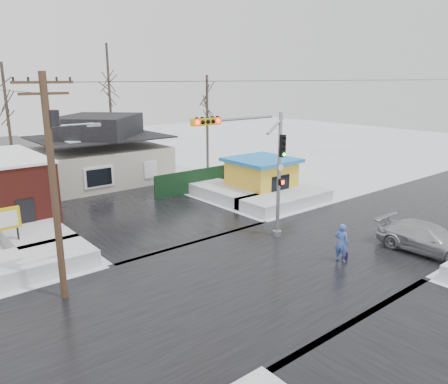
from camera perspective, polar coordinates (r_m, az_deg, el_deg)
ground at (r=20.67m, az=5.22°, el=-10.42°), size 120.00×120.00×0.00m
road_ns at (r=20.67m, az=5.22°, el=-10.40°), size 10.00×120.00×0.02m
road_ew at (r=20.67m, az=5.22°, el=-10.40°), size 120.00×10.00×0.02m
snowbank_nw at (r=22.29m, az=-25.69°, el=-8.86°), size 7.00×3.00×0.80m
snowbank_ne at (r=31.22m, az=8.02°, el=-0.97°), size 7.00×3.00×0.80m
snowbank_nside_w at (r=27.30m, az=-24.26°, el=-4.47°), size 3.00×8.00×0.80m
snowbank_nside_e at (r=33.41m, az=-0.63°, el=0.22°), size 3.00×8.00×0.80m
traffic_signal at (r=22.94m, az=4.62°, el=4.06°), size 6.05×0.68×7.00m
utility_pole at (r=17.92m, az=-21.27°, el=1.95°), size 3.15×0.44×9.00m
house at (r=38.87m, az=-15.85°, el=5.06°), size 10.40×8.40×5.76m
kiosk at (r=33.32m, az=4.89°, el=2.01°), size 4.60×4.60×2.88m
fence at (r=34.54m, az=-3.36°, el=1.54°), size 8.00×0.12×1.80m
tree_far_left at (r=40.31m, az=-26.77°, el=12.04°), size 3.00×3.00×10.00m
tree_far_mid at (r=45.50m, az=-14.92°, el=15.23°), size 3.00×3.00×12.00m
tree_far_right at (r=41.76m, az=-2.23°, el=12.50°), size 3.00×3.00×9.00m
pedestrian at (r=22.12m, az=15.10°, el=-6.46°), size 0.60×0.78×1.93m
car at (r=24.80m, az=25.12°, el=-5.59°), size 2.35×5.27×1.50m
shopping_bag at (r=22.68m, az=15.51°, el=-8.10°), size 0.30×0.17×0.35m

